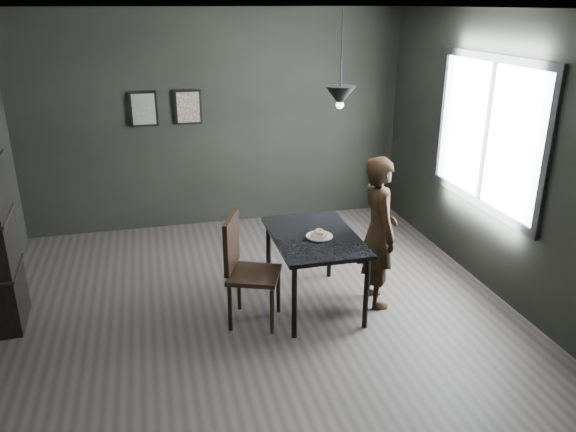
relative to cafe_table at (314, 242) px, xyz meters
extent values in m
plane|color=#37322F|center=(-0.60, 0.00, -0.67)|extent=(5.00, 5.00, 0.00)
cube|color=black|center=(-0.60, 2.50, 0.73)|extent=(5.00, 0.10, 2.80)
cube|color=silver|center=(-0.60, 0.00, 2.13)|extent=(5.00, 5.00, 0.02)
cube|color=white|center=(1.88, 0.20, 0.93)|extent=(0.02, 1.80, 1.40)
cube|color=black|center=(1.87, 0.20, 0.93)|extent=(0.04, 1.96, 1.56)
cube|color=black|center=(0.00, 0.00, 0.06)|extent=(0.80, 1.20, 0.04)
cylinder|color=black|center=(-0.34, -0.54, -0.32)|extent=(0.05, 0.05, 0.71)
cylinder|color=black|center=(0.34, -0.54, -0.32)|extent=(0.05, 0.05, 0.71)
cylinder|color=black|center=(-0.34, 0.54, -0.32)|extent=(0.05, 0.05, 0.71)
cylinder|color=black|center=(0.34, 0.54, -0.32)|extent=(0.05, 0.05, 0.71)
cylinder|color=white|center=(0.03, -0.07, 0.08)|extent=(0.23, 0.23, 0.01)
torus|color=#F2E6BC|center=(0.07, -0.07, 0.11)|extent=(0.10, 0.10, 0.04)
torus|color=#F2E6BC|center=(0.02, -0.03, 0.11)|extent=(0.10, 0.10, 0.04)
torus|color=#F2E6BC|center=(-0.01, -0.08, 0.11)|extent=(0.10, 0.10, 0.04)
torus|color=#F2E6BC|center=(0.03, -0.11, 0.11)|extent=(0.10, 0.10, 0.04)
torus|color=#F2E6BC|center=(0.03, -0.07, 0.14)|extent=(0.13, 0.13, 0.05)
imported|color=black|center=(0.62, -0.10, 0.09)|extent=(0.39, 0.57, 1.52)
cube|color=black|center=(-0.63, -0.18, -0.18)|extent=(0.59, 0.59, 0.04)
cube|color=black|center=(-0.82, -0.10, 0.13)|extent=(0.21, 0.44, 0.50)
cylinder|color=black|center=(-0.88, -0.29, -0.45)|extent=(0.04, 0.04, 0.44)
cylinder|color=black|center=(-0.52, -0.43, -0.45)|extent=(0.04, 0.04, 0.44)
cylinder|color=black|center=(-0.74, 0.07, -0.45)|extent=(0.04, 0.04, 0.44)
cylinder|color=black|center=(-0.38, -0.07, -0.45)|extent=(0.04, 0.04, 0.44)
cylinder|color=black|center=(0.25, 0.10, 1.75)|extent=(0.01, 0.01, 0.75)
cone|color=black|center=(0.25, 0.10, 1.38)|extent=(0.28, 0.28, 0.18)
sphere|color=#FFE0B2|center=(0.25, 0.10, 1.30)|extent=(0.07, 0.07, 0.07)
cube|color=black|center=(-1.50, 2.47, 0.93)|extent=(0.34, 0.03, 0.44)
cube|color=#466250|center=(-1.50, 2.45, 0.93)|extent=(0.28, 0.01, 0.38)
cube|color=black|center=(-0.95, 2.47, 0.93)|extent=(0.34, 0.03, 0.44)
cube|color=brown|center=(-0.95, 2.45, 0.93)|extent=(0.28, 0.01, 0.38)
camera|label=1|loc=(-1.46, -4.77, 2.17)|focal=35.00mm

